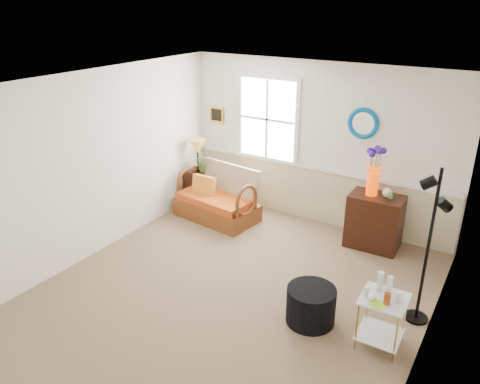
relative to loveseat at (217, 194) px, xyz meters
The scene contains 19 objects.
floor 2.23m from the loveseat, 50.18° to the right, with size 4.50×5.00×0.01m, color #78644C.
ceiling 3.07m from the loveseat, 50.18° to the right, with size 4.50×5.00×0.01m, color white.
walls 2.35m from the loveseat, 50.18° to the right, with size 4.51×5.01×2.60m.
wainscot 1.61m from the loveseat, 29.76° to the left, with size 4.46×0.02×0.90m, color #C6B78D.
chair_rail 1.68m from the loveseat, 29.45° to the left, with size 4.46×0.04×0.06m, color white.
window 1.49m from the loveseat, 57.69° to the left, with size 1.14×0.06×1.44m, color white, non-canonical shape.
picture 1.46m from the loveseat, 123.01° to the left, with size 0.28×0.03×0.28m, color #AB7B1E.
mirror 2.60m from the loveseat, 20.87° to the left, with size 0.47×0.47×0.07m, color #006A9E.
loveseat is the anchor object (origin of this frame).
throw_pillow 0.25m from the loveseat, behind, with size 0.42×0.10×0.42m, color #D9550C, non-canonical shape.
lamp_stand 0.73m from the loveseat, 153.42° to the left, with size 0.36×0.36×0.63m, color black, non-canonical shape.
table_lamp 0.83m from the loveseat, 152.43° to the left, with size 0.31×0.31×0.57m, color #B48431, non-canonical shape.
potted_plant 0.69m from the loveseat, 145.05° to the left, with size 0.29×0.33×0.25m, color #48742E.
cabinet 2.57m from the loveseat, ahead, with size 0.76×0.49×0.82m, color black, non-canonical shape.
flower_vase 2.58m from the loveseat, ahead, with size 0.21×0.21×0.73m, color #E73C00, non-canonical shape.
side_table 3.66m from the loveseat, 27.10° to the right, with size 0.47×0.47×0.59m, color #B98C3D, non-canonical shape.
tabletop_items 3.65m from the loveseat, 27.43° to the right, with size 0.36×0.36×0.22m, color silver, non-canonical shape.
floor_lamp 3.67m from the loveseat, 15.98° to the right, with size 0.27×0.27×1.87m, color black, non-canonical shape.
ottoman 3.00m from the loveseat, 34.46° to the right, with size 0.56×0.56×0.43m, color black.
Camera 1 is at (2.72, -4.19, 3.47)m, focal length 35.00 mm.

